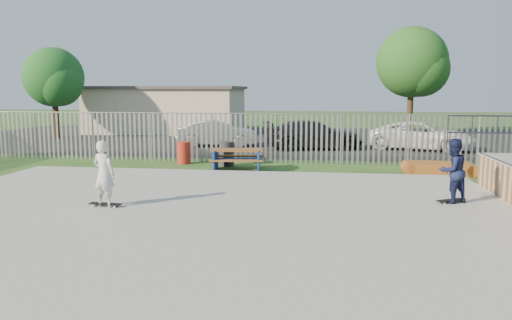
# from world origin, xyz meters

# --- Properties ---
(ground) EXTENTS (120.00, 120.00, 0.00)m
(ground) POSITION_xyz_m (0.00, 0.00, 0.00)
(ground) COLOR #25501B
(ground) RESTS_ON ground
(concrete_slab) EXTENTS (15.00, 12.00, 0.15)m
(concrete_slab) POSITION_xyz_m (0.00, 0.00, 0.07)
(concrete_slab) COLOR gray
(concrete_slab) RESTS_ON ground
(fence) EXTENTS (26.04, 16.02, 2.00)m
(fence) POSITION_xyz_m (1.00, 4.59, 1.00)
(fence) COLOR gray
(fence) RESTS_ON ground
(picnic_table) EXTENTS (2.06, 1.76, 0.80)m
(picnic_table) POSITION_xyz_m (-0.21, 6.89, 0.41)
(picnic_table) COLOR brown
(picnic_table) RESTS_ON ground
(funbox) EXTENTS (2.14, 1.16, 0.42)m
(funbox) POSITION_xyz_m (6.93, 7.04, 0.21)
(funbox) COLOR brown
(funbox) RESTS_ON ground
(trash_bin_red) EXTENTS (0.53, 0.53, 0.89)m
(trash_bin_red) POSITION_xyz_m (-2.63, 8.31, 0.44)
(trash_bin_red) COLOR #A82519
(trash_bin_red) RESTS_ON ground
(trash_bin_grey) EXTENTS (0.57, 0.57, 0.95)m
(trash_bin_grey) POSITION_xyz_m (-0.82, 7.99, 0.47)
(trash_bin_grey) COLOR #2A2B2D
(trash_bin_grey) RESTS_ON ground
(parking_lot) EXTENTS (40.00, 18.00, 0.02)m
(parking_lot) POSITION_xyz_m (0.00, 19.00, 0.01)
(parking_lot) COLOR black
(parking_lot) RESTS_ON ground
(car_silver) EXTENTS (4.34, 2.18, 1.36)m
(car_silver) POSITION_xyz_m (-2.61, 14.52, 0.70)
(car_silver) COLOR silver
(car_silver) RESTS_ON parking_lot
(car_dark) EXTENTS (5.21, 3.02, 1.42)m
(car_dark) POSITION_xyz_m (2.41, 13.92, 0.73)
(car_dark) COLOR black
(car_dark) RESTS_ON parking_lot
(car_white) EXTENTS (5.48, 3.76, 1.39)m
(car_white) POSITION_xyz_m (7.69, 14.35, 0.72)
(car_white) COLOR white
(car_white) RESTS_ON parking_lot
(building) EXTENTS (10.40, 6.40, 3.20)m
(building) POSITION_xyz_m (-8.00, 23.00, 1.61)
(building) COLOR beige
(building) RESTS_ON ground
(tree_left) EXTENTS (3.55, 3.55, 5.48)m
(tree_left) POSITION_xyz_m (-13.23, 17.45, 3.69)
(tree_left) COLOR #392216
(tree_left) RESTS_ON ground
(tree_mid) EXTENTS (4.52, 4.52, 6.97)m
(tree_mid) POSITION_xyz_m (8.44, 22.71, 4.69)
(tree_mid) COLOR #46321C
(tree_mid) RESTS_ON ground
(skateboard_a) EXTENTS (0.79, 0.58, 0.08)m
(skateboard_a) POSITION_xyz_m (6.10, 1.79, 0.19)
(skateboard_a) COLOR black
(skateboard_a) RESTS_ON concrete_slab
(skateboard_b) EXTENTS (0.81, 0.26, 0.08)m
(skateboard_b) POSITION_xyz_m (-2.26, 0.22, 0.19)
(skateboard_b) COLOR black
(skateboard_b) RESTS_ON concrete_slab
(skater_navy) EXTENTS (0.98, 0.92, 1.60)m
(skater_navy) POSITION_xyz_m (6.10, 1.79, 0.95)
(skater_navy) COLOR #141B40
(skater_navy) RESTS_ON concrete_slab
(skater_white) EXTENTS (0.66, 0.52, 1.60)m
(skater_white) POSITION_xyz_m (-2.26, 0.22, 0.95)
(skater_white) COLOR silver
(skater_white) RESTS_ON concrete_slab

